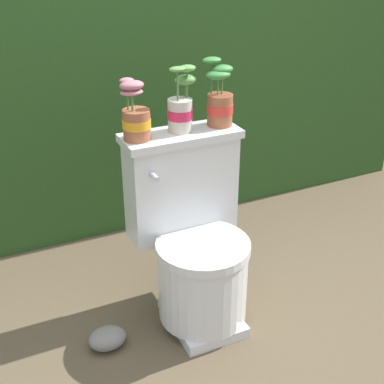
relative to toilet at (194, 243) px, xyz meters
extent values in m
plane|color=brown|center=(-0.04, -0.03, -0.34)|extent=(12.00, 12.00, 0.00)
cube|color=#284C1E|center=(-0.04, 1.12, 0.43)|extent=(3.53, 0.72, 1.52)
cube|color=silver|center=(0.00, -0.08, -0.31)|extent=(0.26, 0.33, 0.05)
cylinder|color=silver|center=(0.00, -0.08, -0.14)|extent=(0.35, 0.35, 0.30)
cylinder|color=silver|center=(0.00, -0.08, 0.03)|extent=(0.36, 0.36, 0.04)
cube|color=silver|center=(0.00, 0.12, 0.19)|extent=(0.43, 0.15, 0.40)
cube|color=silver|center=(0.00, 0.12, 0.41)|extent=(0.46, 0.18, 0.03)
cylinder|color=silver|center=(-0.15, 0.02, 0.31)|extent=(0.02, 0.05, 0.02)
cylinder|color=#9E5638|center=(-0.17, 0.12, 0.48)|extent=(0.10, 0.10, 0.11)
cylinder|color=orange|center=(-0.17, 0.12, 0.49)|extent=(0.10, 0.10, 0.03)
cylinder|color=#332319|center=(-0.17, 0.12, 0.53)|extent=(0.09, 0.09, 0.01)
cylinder|color=#4C753D|center=(-0.19, 0.11, 0.57)|extent=(0.01, 0.01, 0.06)
ellipsoid|color=#B26B75|center=(-0.19, 0.11, 0.60)|extent=(0.08, 0.06, 0.02)
cylinder|color=#4C753D|center=(-0.19, 0.11, 0.58)|extent=(0.01, 0.01, 0.08)
ellipsoid|color=#B26B75|center=(-0.19, 0.11, 0.63)|extent=(0.09, 0.06, 0.03)
cylinder|color=#4C753D|center=(-0.20, 0.14, 0.59)|extent=(0.01, 0.01, 0.10)
ellipsoid|color=#B26B75|center=(-0.20, 0.14, 0.64)|extent=(0.05, 0.04, 0.02)
cylinder|color=beige|center=(0.00, 0.13, 0.49)|extent=(0.09, 0.09, 0.12)
cylinder|color=#D1234C|center=(0.00, 0.13, 0.49)|extent=(0.09, 0.09, 0.04)
cylinder|color=#332319|center=(0.00, 0.13, 0.54)|extent=(0.08, 0.08, 0.01)
cylinder|color=#4C753D|center=(0.04, 0.15, 0.58)|extent=(0.01, 0.01, 0.05)
ellipsoid|color=#569342|center=(0.04, 0.15, 0.61)|extent=(0.08, 0.06, 0.04)
cylinder|color=#4C753D|center=(-0.01, 0.11, 0.61)|extent=(0.01, 0.01, 0.11)
ellipsoid|color=#569342|center=(-0.01, 0.11, 0.67)|extent=(0.06, 0.04, 0.02)
cylinder|color=#4C753D|center=(0.03, 0.14, 0.60)|extent=(0.01, 0.01, 0.10)
ellipsoid|color=#569342|center=(0.03, 0.14, 0.66)|extent=(0.07, 0.05, 0.03)
cylinder|color=#9E5638|center=(0.17, 0.13, 0.49)|extent=(0.10, 0.10, 0.12)
cylinder|color=red|center=(0.17, 0.13, 0.49)|extent=(0.10, 0.10, 0.04)
cylinder|color=#332319|center=(0.17, 0.13, 0.54)|extent=(0.09, 0.09, 0.01)
cylinder|color=#4C753D|center=(0.18, 0.14, 0.59)|extent=(0.01, 0.01, 0.08)
ellipsoid|color=#387F38|center=(0.18, 0.14, 0.64)|extent=(0.09, 0.06, 0.03)
cylinder|color=#4C753D|center=(0.14, 0.16, 0.61)|extent=(0.01, 0.01, 0.12)
ellipsoid|color=#387F38|center=(0.14, 0.16, 0.67)|extent=(0.07, 0.05, 0.02)
cylinder|color=#4C753D|center=(0.16, 0.13, 0.58)|extent=(0.01, 0.01, 0.07)
ellipsoid|color=#387F38|center=(0.16, 0.13, 0.62)|extent=(0.10, 0.07, 0.03)
ellipsoid|color=gray|center=(-0.39, -0.05, -0.30)|extent=(0.15, 0.12, 0.08)
camera|label=1|loc=(-0.76, -1.62, 1.14)|focal=50.00mm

